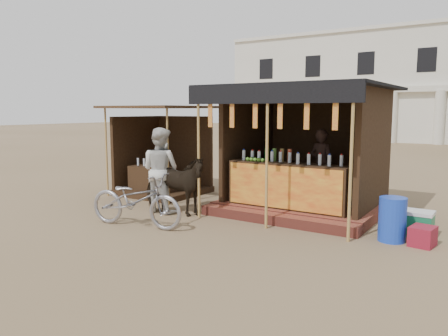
% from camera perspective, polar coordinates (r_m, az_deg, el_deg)
% --- Properties ---
extents(ground, '(120.00, 120.00, 0.00)m').
position_cam_1_polar(ground, '(7.84, -6.44, -9.30)').
color(ground, '#846B4C').
rests_on(ground, ground).
extents(main_stall, '(3.60, 3.61, 2.78)m').
position_cam_1_polar(main_stall, '(9.97, 10.45, 0.27)').
color(main_stall, '#963D31').
rests_on(main_stall, ground).
extents(secondary_stall, '(2.40, 2.40, 2.38)m').
position_cam_1_polar(secondary_stall, '(12.10, -8.42, 0.75)').
color(secondary_stall, '#342213').
rests_on(secondary_stall, ground).
extents(cow, '(1.66, 0.99, 1.31)m').
position_cam_1_polar(cow, '(9.47, -6.51, -2.29)').
color(cow, black).
rests_on(cow, ground).
extents(motorbike, '(2.11, 1.03, 1.06)m').
position_cam_1_polar(motorbike, '(8.69, -11.45, -4.12)').
color(motorbike, '#95949C').
rests_on(motorbike, ground).
extents(bystander, '(0.94, 0.74, 1.89)m').
position_cam_1_polar(bystander, '(9.80, -8.27, -0.27)').
color(bystander, beige).
rests_on(bystander, ground).
extents(blue_barrel, '(0.53, 0.53, 0.77)m').
position_cam_1_polar(blue_barrel, '(8.16, 21.13, -6.28)').
color(blue_barrel, blue).
rests_on(blue_barrel, ground).
extents(red_crate, '(0.43, 0.49, 0.33)m').
position_cam_1_polar(red_crate, '(8.14, 24.51, -8.11)').
color(red_crate, maroon).
rests_on(red_crate, ground).
extents(cooler, '(0.65, 0.45, 0.46)m').
position_cam_1_polar(cooler, '(8.73, 23.62, -6.57)').
color(cooler, '#1A7747').
rests_on(cooler, ground).
extents(background_building, '(26.00, 7.45, 8.18)m').
position_cam_1_polar(background_building, '(36.41, 22.44, 9.69)').
color(background_building, silver).
rests_on(background_building, ground).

